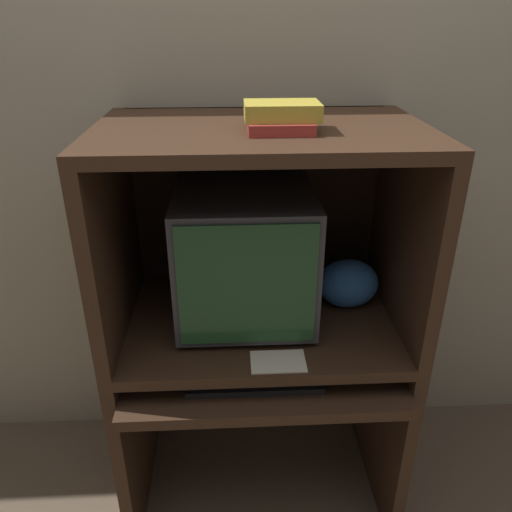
{
  "coord_description": "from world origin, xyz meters",
  "views": [
    {
      "loc": [
        -0.09,
        -1.09,
        1.66
      ],
      "look_at": [
        -0.01,
        0.3,
        0.97
      ],
      "focal_mm": 35.0,
      "sensor_mm": 36.0,
      "label": 1
    }
  ],
  "objects": [
    {
      "name": "snack_bag",
      "position": [
        0.3,
        0.37,
        0.83
      ],
      "size": [
        0.2,
        0.15,
        0.17
      ],
      "color": "#336BB7",
      "rests_on": "desk_monitor_shelf"
    },
    {
      "name": "book_stack",
      "position": [
        0.05,
        0.23,
        1.41
      ],
      "size": [
        0.2,
        0.15,
        0.07
      ],
      "color": "maroon",
      "rests_on": "hutch_upper"
    },
    {
      "name": "paper_card",
      "position": [
        0.04,
        0.06,
        0.75
      ],
      "size": [
        0.16,
        0.1,
        0.0
      ],
      "color": "beige",
      "rests_on": "desk_monitor_shelf"
    },
    {
      "name": "desk_base",
      "position": [
        0.0,
        0.26,
        0.4
      ],
      "size": [
        0.93,
        0.66,
        0.65
      ],
      "color": "#382316",
      "rests_on": "ground_plane"
    },
    {
      "name": "mouse",
      "position": [
        0.24,
        0.1,
        0.66
      ],
      "size": [
        0.06,
        0.04,
        0.03
      ],
      "color": "black",
      "rests_on": "desk_base"
    },
    {
      "name": "keyboard",
      "position": [
        -0.03,
        0.11,
        0.66
      ],
      "size": [
        0.41,
        0.16,
        0.03
      ],
      "color": "black",
      "rests_on": "desk_base"
    },
    {
      "name": "hutch_upper",
      "position": [
        0.0,
        0.34,
        1.16
      ],
      "size": [
        0.93,
        0.61,
        0.63
      ],
      "color": "#382316",
      "rests_on": "desk_monitor_shelf"
    },
    {
      "name": "desk_monitor_shelf",
      "position": [
        0.0,
        0.3,
        0.72
      ],
      "size": [
        0.93,
        0.61,
        0.09
      ],
      "color": "#382316",
      "rests_on": "desk_base"
    },
    {
      "name": "wall_back",
      "position": [
        0.0,
        0.67,
        1.3
      ],
      "size": [
        6.0,
        0.06,
        2.6
      ],
      "color": "gray",
      "rests_on": "ground_plane"
    },
    {
      "name": "crt_monitor",
      "position": [
        -0.05,
        0.34,
        0.97
      ],
      "size": [
        0.42,
        0.45,
        0.43
      ],
      "color": "#333338",
      "rests_on": "desk_monitor_shelf"
    }
  ]
}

